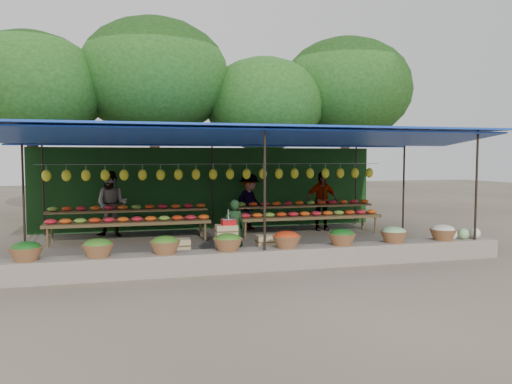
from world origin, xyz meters
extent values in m
plane|color=brown|center=(0.00, 0.00, 0.00)|extent=(60.00, 60.00, 0.00)
cube|color=gray|center=(0.00, -2.75, 0.20)|extent=(10.60, 0.55, 0.40)
cylinder|color=black|center=(0.00, -2.90, 1.40)|extent=(0.05, 0.05, 2.80)
cylinder|color=black|center=(4.80, -2.90, 1.40)|extent=(0.05, 0.05, 2.80)
cylinder|color=black|center=(-4.80, 0.00, 1.40)|extent=(0.05, 0.05, 2.80)
cylinder|color=black|center=(4.80, 0.00, 1.40)|extent=(0.05, 0.05, 2.80)
cylinder|color=black|center=(-4.80, 2.90, 1.40)|extent=(0.05, 0.05, 2.80)
cylinder|color=black|center=(0.00, 2.90, 1.40)|extent=(0.05, 0.05, 2.80)
cylinder|color=black|center=(4.80, 2.90, 1.40)|extent=(0.05, 0.05, 2.80)
cube|color=#173EB1|center=(0.00, 0.00, 2.80)|extent=(10.80, 6.60, 0.04)
cube|color=#173EB1|center=(0.00, -2.00, 2.62)|extent=(10.80, 2.19, 0.26)
cube|color=#173EB1|center=(0.00, 2.00, 2.62)|extent=(10.80, 2.19, 0.26)
cylinder|color=#9C9CA1|center=(0.00, 1.40, 2.02)|extent=(9.60, 0.01, 0.01)
ellipsoid|color=yellow|center=(-4.50, 1.40, 1.74)|extent=(0.23, 0.17, 0.30)
ellipsoid|color=yellow|center=(-4.03, 1.40, 1.74)|extent=(0.23, 0.17, 0.30)
ellipsoid|color=yellow|center=(-3.55, 1.40, 1.74)|extent=(0.23, 0.17, 0.30)
ellipsoid|color=yellow|center=(-3.08, 1.40, 1.74)|extent=(0.23, 0.17, 0.30)
ellipsoid|color=yellow|center=(-2.61, 1.40, 1.74)|extent=(0.23, 0.17, 0.30)
ellipsoid|color=yellow|center=(-2.13, 1.40, 1.74)|extent=(0.23, 0.17, 0.30)
ellipsoid|color=yellow|center=(-1.66, 1.40, 1.74)|extent=(0.23, 0.17, 0.30)
ellipsoid|color=yellow|center=(-1.18, 1.40, 1.74)|extent=(0.23, 0.17, 0.30)
ellipsoid|color=yellow|center=(-0.71, 1.40, 1.74)|extent=(0.23, 0.17, 0.30)
ellipsoid|color=yellow|center=(-0.24, 1.40, 1.74)|extent=(0.23, 0.17, 0.30)
ellipsoid|color=yellow|center=(0.24, 1.40, 1.74)|extent=(0.23, 0.17, 0.30)
ellipsoid|color=yellow|center=(0.71, 1.40, 1.74)|extent=(0.23, 0.17, 0.30)
ellipsoid|color=yellow|center=(1.18, 1.40, 1.74)|extent=(0.23, 0.17, 0.30)
ellipsoid|color=yellow|center=(1.66, 1.40, 1.74)|extent=(0.23, 0.17, 0.30)
ellipsoid|color=yellow|center=(2.13, 1.40, 1.74)|extent=(0.23, 0.17, 0.30)
ellipsoid|color=yellow|center=(2.61, 1.40, 1.74)|extent=(0.23, 0.17, 0.30)
ellipsoid|color=yellow|center=(3.08, 1.40, 1.74)|extent=(0.23, 0.17, 0.30)
ellipsoid|color=yellow|center=(3.55, 1.40, 1.74)|extent=(0.23, 0.17, 0.30)
ellipsoid|color=yellow|center=(4.03, 1.40, 1.74)|extent=(0.23, 0.17, 0.30)
ellipsoid|color=yellow|center=(4.50, 1.40, 1.74)|extent=(0.23, 0.17, 0.30)
ellipsoid|color=#175416|center=(-4.30, -2.75, 0.62)|extent=(0.52, 0.52, 0.23)
ellipsoid|color=#3B731E|center=(-3.10, -2.75, 0.62)|extent=(0.52, 0.52, 0.23)
ellipsoid|color=#3B731E|center=(-1.90, -2.75, 0.62)|extent=(0.52, 0.52, 0.23)
ellipsoid|color=#3B731E|center=(-0.70, -2.75, 0.62)|extent=(0.52, 0.52, 0.23)
ellipsoid|color=red|center=(0.50, -2.75, 0.62)|extent=(0.52, 0.52, 0.23)
ellipsoid|color=#175416|center=(1.70, -2.75, 0.62)|extent=(0.52, 0.52, 0.23)
ellipsoid|color=#89C379|center=(2.90, -2.75, 0.62)|extent=(0.52, 0.52, 0.23)
ellipsoid|color=beige|center=(4.10, -2.75, 0.62)|extent=(0.52, 0.52, 0.23)
cube|color=#1A4318|center=(0.00, 3.15, 1.25)|extent=(10.60, 0.06, 2.50)
cylinder|color=#321C12|center=(-5.50, 5.80, 1.98)|extent=(0.36, 0.36, 3.97)
ellipsoid|color=#15370F|center=(-5.50, 5.80, 4.46)|extent=(4.77, 4.77, 3.69)
cylinder|color=#321C12|center=(-1.50, 6.20, 2.24)|extent=(0.36, 0.36, 4.48)
ellipsoid|color=#15370F|center=(-1.50, 6.20, 5.04)|extent=(5.39, 5.39, 4.17)
cylinder|color=#321C12|center=(2.50, 5.90, 1.86)|extent=(0.36, 0.36, 3.71)
ellipsoid|color=#15370F|center=(2.50, 5.90, 4.18)|extent=(4.47, 4.47, 3.45)
cylinder|color=#321C12|center=(6.00, 6.30, 2.18)|extent=(0.36, 0.36, 4.35)
ellipsoid|color=#15370F|center=(6.00, 6.30, 4.90)|extent=(5.24, 5.24, 4.05)
cube|color=#44321B|center=(-2.50, 1.30, 0.50)|extent=(4.20, 0.95, 0.08)
cube|color=#44321B|center=(-2.50, 1.60, 0.78)|extent=(4.20, 0.35, 0.06)
cylinder|color=#44321B|center=(-4.45, 0.90, 0.25)|extent=(0.06, 0.06, 0.50)
cylinder|color=#44321B|center=(-0.55, 0.90, 0.25)|extent=(0.06, 0.06, 0.50)
cylinder|color=#44321B|center=(-4.45, 1.70, 0.25)|extent=(0.06, 0.06, 0.50)
cylinder|color=#44321B|center=(-0.55, 1.70, 0.25)|extent=(0.06, 0.06, 0.50)
ellipsoid|color=#B41925|center=(-4.40, 1.15, 0.60)|extent=(0.31, 0.26, 0.13)
ellipsoid|color=olive|center=(-4.40, 1.60, 0.87)|extent=(0.26, 0.22, 0.12)
ellipsoid|color=#D14B12|center=(-4.05, 1.15, 0.60)|extent=(0.31, 0.26, 0.13)
ellipsoid|color=red|center=(-4.05, 1.60, 0.87)|extent=(0.26, 0.22, 0.12)
ellipsoid|color=olive|center=(-3.70, 1.15, 0.60)|extent=(0.31, 0.26, 0.13)
ellipsoid|color=#B41925|center=(-3.70, 1.60, 0.87)|extent=(0.26, 0.22, 0.12)
ellipsoid|color=red|center=(-3.35, 1.15, 0.60)|extent=(0.31, 0.26, 0.13)
ellipsoid|color=#D14B12|center=(-3.35, 1.60, 0.87)|extent=(0.26, 0.22, 0.12)
ellipsoid|color=#B41925|center=(-3.00, 1.15, 0.60)|extent=(0.31, 0.26, 0.13)
ellipsoid|color=#B41925|center=(-3.00, 1.60, 0.87)|extent=(0.26, 0.22, 0.12)
ellipsoid|color=#D14B12|center=(-2.65, 1.15, 0.60)|extent=(0.31, 0.26, 0.13)
ellipsoid|color=#D14B12|center=(-2.65, 1.60, 0.87)|extent=(0.26, 0.22, 0.12)
ellipsoid|color=#B41925|center=(-2.30, 1.15, 0.60)|extent=(0.31, 0.26, 0.13)
ellipsoid|color=olive|center=(-2.30, 1.60, 0.87)|extent=(0.26, 0.22, 0.12)
ellipsoid|color=#D14B12|center=(-1.95, 1.15, 0.60)|extent=(0.31, 0.26, 0.13)
ellipsoid|color=red|center=(-1.95, 1.60, 0.87)|extent=(0.26, 0.22, 0.12)
ellipsoid|color=olive|center=(-1.60, 1.15, 0.60)|extent=(0.31, 0.26, 0.13)
ellipsoid|color=#B41925|center=(-1.60, 1.60, 0.87)|extent=(0.26, 0.22, 0.12)
ellipsoid|color=red|center=(-1.25, 1.15, 0.60)|extent=(0.31, 0.26, 0.13)
ellipsoid|color=#D14B12|center=(-1.25, 1.60, 0.87)|extent=(0.26, 0.22, 0.12)
ellipsoid|color=#B41925|center=(-0.90, 1.15, 0.60)|extent=(0.31, 0.26, 0.13)
ellipsoid|color=#B41925|center=(-0.90, 1.60, 0.87)|extent=(0.26, 0.22, 0.12)
ellipsoid|color=#D14B12|center=(-0.55, 1.15, 0.60)|extent=(0.31, 0.26, 0.13)
ellipsoid|color=#D14B12|center=(-0.55, 1.60, 0.87)|extent=(0.26, 0.22, 0.12)
cube|color=#44321B|center=(2.50, 1.30, 0.50)|extent=(4.20, 0.95, 0.08)
cube|color=#44321B|center=(2.50, 1.60, 0.78)|extent=(4.20, 0.35, 0.06)
cylinder|color=#44321B|center=(0.55, 0.90, 0.25)|extent=(0.06, 0.06, 0.50)
cylinder|color=#44321B|center=(4.45, 0.90, 0.25)|extent=(0.06, 0.06, 0.50)
cylinder|color=#44321B|center=(0.55, 1.70, 0.25)|extent=(0.06, 0.06, 0.50)
cylinder|color=#44321B|center=(4.45, 1.70, 0.25)|extent=(0.06, 0.06, 0.50)
ellipsoid|color=#B41925|center=(0.60, 1.15, 0.60)|extent=(0.31, 0.26, 0.13)
ellipsoid|color=olive|center=(0.60, 1.60, 0.87)|extent=(0.26, 0.22, 0.12)
ellipsoid|color=#D14B12|center=(0.95, 1.15, 0.60)|extent=(0.31, 0.26, 0.13)
ellipsoid|color=red|center=(0.95, 1.60, 0.87)|extent=(0.26, 0.22, 0.12)
ellipsoid|color=olive|center=(1.30, 1.15, 0.60)|extent=(0.31, 0.26, 0.13)
ellipsoid|color=#B41925|center=(1.30, 1.60, 0.87)|extent=(0.26, 0.22, 0.12)
ellipsoid|color=red|center=(1.65, 1.15, 0.60)|extent=(0.31, 0.26, 0.13)
ellipsoid|color=#D14B12|center=(1.65, 1.60, 0.87)|extent=(0.26, 0.22, 0.12)
ellipsoid|color=#B41925|center=(2.00, 1.15, 0.60)|extent=(0.31, 0.26, 0.13)
ellipsoid|color=#B41925|center=(2.00, 1.60, 0.87)|extent=(0.26, 0.22, 0.12)
ellipsoid|color=#D14B12|center=(2.35, 1.15, 0.60)|extent=(0.31, 0.26, 0.13)
ellipsoid|color=#D14B12|center=(2.35, 1.60, 0.87)|extent=(0.26, 0.22, 0.12)
ellipsoid|color=#B41925|center=(2.70, 1.15, 0.60)|extent=(0.31, 0.26, 0.13)
ellipsoid|color=olive|center=(2.70, 1.60, 0.87)|extent=(0.26, 0.22, 0.12)
ellipsoid|color=#D14B12|center=(3.05, 1.15, 0.60)|extent=(0.31, 0.26, 0.13)
ellipsoid|color=red|center=(3.05, 1.60, 0.87)|extent=(0.26, 0.22, 0.12)
ellipsoid|color=olive|center=(3.40, 1.15, 0.60)|extent=(0.31, 0.26, 0.13)
ellipsoid|color=#B41925|center=(3.40, 1.60, 0.87)|extent=(0.26, 0.22, 0.12)
ellipsoid|color=red|center=(3.75, 1.15, 0.60)|extent=(0.31, 0.26, 0.13)
ellipsoid|color=#D14B12|center=(3.75, 1.60, 0.87)|extent=(0.26, 0.22, 0.12)
ellipsoid|color=#B41925|center=(4.10, 1.15, 0.60)|extent=(0.31, 0.26, 0.13)
ellipsoid|color=#B41925|center=(4.10, 1.60, 0.87)|extent=(0.26, 0.22, 0.12)
ellipsoid|color=#D14B12|center=(4.45, 1.15, 0.60)|extent=(0.31, 0.26, 0.13)
ellipsoid|color=#D14B12|center=(4.45, 1.60, 0.87)|extent=(0.26, 0.22, 0.12)
cube|color=tan|center=(-1.53, -1.80, 0.12)|extent=(0.46, 0.36, 0.25)
cube|color=tan|center=(-1.53, -1.80, 0.39)|extent=(0.46, 0.36, 0.25)
cube|color=tan|center=(-0.53, -1.80, 0.12)|extent=(0.46, 0.36, 0.25)
cube|color=tan|center=(-0.53, -1.80, 0.39)|extent=(0.46, 0.36, 0.25)
cube|color=tan|center=(-0.53, -1.80, 0.65)|extent=(0.46, 0.36, 0.25)
cube|color=tan|center=(0.37, -1.80, 0.12)|extent=(0.46, 0.36, 0.25)
cube|color=tan|center=(0.37, -1.80, 0.39)|extent=(0.46, 0.36, 0.25)
cube|color=red|center=(-0.49, -1.80, 0.83)|extent=(0.29, 0.25, 0.12)
cylinder|color=#9C9CA1|center=(-0.49, -1.80, 0.90)|extent=(0.31, 0.31, 0.03)
cylinder|color=#9C9CA1|center=(-0.49, -1.80, 0.99)|extent=(0.03, 0.03, 0.21)
imported|color=#173317|center=(-0.24, -1.30, 0.63)|extent=(0.52, 0.41, 1.26)
imported|color=slate|center=(-2.95, 2.22, 0.91)|extent=(1.06, 0.93, 1.83)
imported|color=slate|center=(1.07, 2.50, 0.85)|extent=(1.26, 1.15, 1.70)
imported|color=slate|center=(3.15, 1.87, 0.89)|extent=(1.07, 0.52, 1.77)
camera|label=1|loc=(-2.65, -12.12, 2.21)|focal=35.00mm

